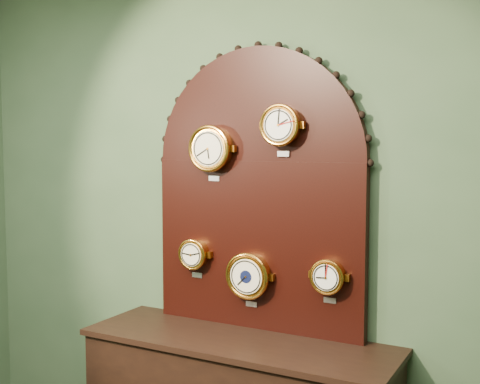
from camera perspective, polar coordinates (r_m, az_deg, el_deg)
The scene contains 7 objects.
wall_back at distance 3.30m, azimuth 2.06°, elevation -2.80°, with size 4.00×4.00×0.00m, color #3D573B.
display_board at distance 3.24m, azimuth 1.68°, elevation 1.07°, with size 1.26×0.06×1.53m.
roman_clock at distance 3.29m, azimuth -2.75°, elevation 4.07°, with size 0.25×0.08×0.30m.
arabic_clock at distance 3.10m, azimuth 3.84°, elevation 6.25°, with size 0.22×0.08×0.27m.
hygrometer at distance 3.41m, azimuth -4.32°, elevation -5.81°, with size 0.17×0.08×0.23m.
barometer at distance 3.26m, azimuth 0.81°, elevation -7.84°, with size 0.25×0.08×0.30m.
tide_clock at distance 3.08m, azimuth 8.24°, elevation -7.84°, with size 0.18×0.08×0.23m.
Camera 1 is at (1.45, -0.44, 1.83)m, focal length 45.59 mm.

